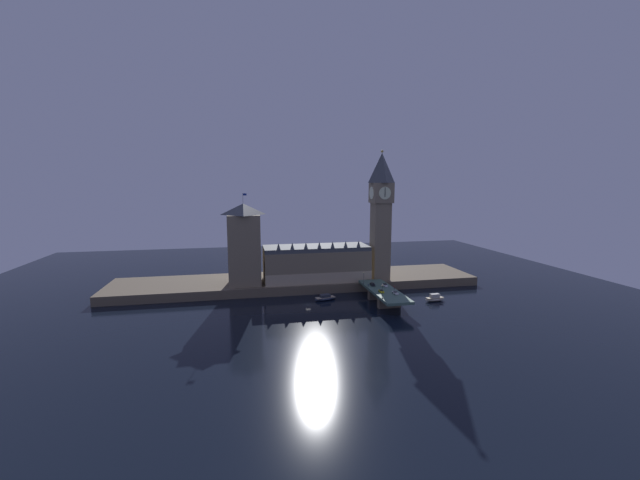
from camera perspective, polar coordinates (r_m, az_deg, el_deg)
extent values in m
plane|color=black|center=(207.74, -1.75, -9.39)|extent=(400.00, 400.00, 0.00)
cube|color=brown|center=(244.10, -3.31, -6.09)|extent=(220.00, 42.00, 5.13)
cube|color=#7F7056|center=(236.67, -0.57, -3.62)|extent=(62.51, 23.54, 18.26)
cube|color=tan|center=(226.60, 0.00, -5.67)|extent=(62.51, 0.20, 6.57)
cube|color=#42474C|center=(234.77, -0.58, -1.15)|extent=(62.51, 21.66, 2.40)
cone|color=#42474C|center=(221.19, -6.06, -0.94)|extent=(2.40, 2.40, 4.02)
cone|color=#42474C|center=(222.04, -4.05, -0.88)|extent=(2.40, 2.40, 4.02)
cone|color=#42474C|center=(223.17, -2.06, -0.82)|extent=(2.40, 2.40, 4.02)
cone|color=#42474C|center=(224.56, -0.09, -0.75)|extent=(2.40, 2.40, 4.02)
cone|color=#42474C|center=(226.21, 1.85, -0.69)|extent=(2.40, 2.40, 4.02)
cone|color=#42474C|center=(228.12, 3.76, -0.63)|extent=(2.40, 2.40, 4.02)
cone|color=#42474C|center=(230.28, 5.63, -0.57)|extent=(2.40, 2.40, 4.02)
cube|color=#7F7056|center=(238.93, 8.75, -0.19)|extent=(10.04, 10.04, 46.30)
cube|color=#7F7056|center=(236.48, 8.91, 6.79)|extent=(11.85, 11.85, 11.77)
cylinder|color=beige|center=(230.82, 9.43, 6.74)|extent=(7.32, 0.25, 7.32)
cylinder|color=beige|center=(242.16, 8.41, 6.83)|extent=(7.32, 0.25, 7.32)
cylinder|color=beige|center=(238.65, 10.28, 6.77)|extent=(0.25, 7.32, 7.32)
cylinder|color=beige|center=(234.45, 7.51, 6.80)|extent=(0.25, 7.32, 7.32)
cube|color=black|center=(230.63, 9.45, 6.88)|extent=(0.36, 0.10, 5.49)
pyramid|color=#42474C|center=(236.58, 8.99, 10.32)|extent=(11.85, 11.85, 17.41)
sphere|color=gold|center=(237.14, 9.04, 12.62)|extent=(1.60, 1.60, 1.60)
cube|color=#7F7056|center=(228.78, -10.96, -1.38)|extent=(17.99, 17.99, 40.28)
pyramid|color=#42474C|center=(226.13, -11.12, 4.44)|extent=(18.35, 18.35, 6.23)
cylinder|color=#99999E|center=(225.82, -11.16, 5.99)|extent=(0.24, 0.24, 6.00)
cube|color=navy|center=(225.76, -10.90, 6.53)|extent=(2.00, 0.08, 1.20)
cube|color=#476656|center=(211.41, 9.27, -7.36)|extent=(13.71, 46.00, 1.40)
cube|color=brown|center=(205.56, 10.01, -8.87)|extent=(11.65, 3.20, 5.74)
cube|color=brown|center=(219.29, 8.54, -7.74)|extent=(11.65, 3.20, 5.74)
cube|color=black|center=(218.74, 7.65, -6.43)|extent=(1.72, 4.63, 0.96)
cube|color=black|center=(218.56, 7.65, -6.25)|extent=(1.41, 2.08, 0.45)
cylinder|color=black|center=(219.88, 7.32, -6.43)|extent=(0.22, 0.64, 0.64)
cylinder|color=black|center=(220.40, 7.72, -6.41)|extent=(0.22, 0.64, 0.64)
cylinder|color=black|center=(217.26, 7.56, -6.62)|extent=(0.22, 0.64, 0.64)
cylinder|color=black|center=(217.78, 7.97, -6.59)|extent=(0.22, 0.64, 0.64)
cube|color=yellow|center=(206.30, 8.90, -7.39)|extent=(1.84, 4.15, 0.72)
cube|color=black|center=(206.15, 8.90, -7.23)|extent=(1.51, 1.87, 0.45)
cylinder|color=black|center=(207.23, 8.55, -7.37)|extent=(0.22, 0.64, 0.64)
cylinder|color=black|center=(207.82, 9.00, -7.34)|extent=(0.22, 0.64, 0.64)
cylinder|color=black|center=(204.90, 8.79, -7.56)|extent=(0.22, 0.64, 0.64)
cylinder|color=black|center=(205.50, 9.26, -7.52)|extent=(0.22, 0.64, 0.64)
cube|color=silver|center=(204.65, 10.91, -7.56)|extent=(1.87, 4.51, 0.80)
cube|color=black|center=(204.48, 10.92, -7.39)|extent=(1.53, 2.03, 0.45)
cylinder|color=black|center=(203.81, 11.29, -7.71)|extent=(0.22, 0.64, 0.64)
cylinder|color=black|center=(203.15, 10.83, -7.75)|extent=(0.22, 0.64, 0.64)
cylinder|color=black|center=(206.29, 10.99, -7.51)|extent=(0.22, 0.64, 0.64)
cylinder|color=black|center=(205.63, 10.53, -7.55)|extent=(0.22, 0.64, 0.64)
cube|color=silver|center=(217.81, 9.44, -6.53)|extent=(1.80, 4.73, 0.94)
cube|color=black|center=(217.64, 9.44, -6.36)|extent=(1.48, 2.13, 0.45)
cylinder|color=black|center=(216.88, 9.78, -6.70)|extent=(0.22, 0.64, 0.64)
cylinder|color=black|center=(216.28, 9.36, -6.73)|extent=(0.22, 0.64, 0.64)
cylinder|color=black|center=(219.52, 9.51, -6.51)|extent=(0.22, 0.64, 0.64)
cylinder|color=black|center=(218.92, 9.09, -6.54)|extent=(0.22, 0.64, 0.64)
cylinder|color=black|center=(213.73, 10.75, -6.91)|extent=(0.28, 0.28, 0.85)
cylinder|color=maroon|center=(213.53, 10.76, -6.71)|extent=(0.38, 0.38, 0.71)
sphere|color=tan|center=(213.41, 10.76, -6.59)|extent=(0.23, 0.23, 0.23)
cylinder|color=black|center=(216.34, 7.03, -6.65)|extent=(0.28, 0.28, 0.81)
cylinder|color=navy|center=(216.15, 7.03, -6.46)|extent=(0.38, 0.38, 0.67)
sphere|color=tan|center=(216.04, 7.03, -6.35)|extent=(0.22, 0.22, 0.22)
cylinder|color=#2D3333|center=(195.73, 9.03, -8.34)|extent=(0.56, 0.56, 0.50)
cylinder|color=#2D3333|center=(194.86, 9.06, -7.46)|extent=(0.18, 0.18, 5.74)
sphere|color=#F9E5A3|center=(193.97, 9.08, -6.49)|extent=(0.60, 0.60, 0.60)
sphere|color=#F9E5A3|center=(193.91, 8.95, -6.60)|extent=(0.44, 0.44, 0.44)
sphere|color=#F9E5A3|center=(194.22, 9.20, -6.58)|extent=(0.44, 0.44, 0.44)
cylinder|color=#2D3333|center=(222.50, 6.37, -6.26)|extent=(0.56, 0.56, 0.50)
cylinder|color=#2D3333|center=(221.77, 6.39, -5.51)|extent=(0.18, 0.18, 5.49)
sphere|color=#F9E5A3|center=(221.01, 6.40, -4.68)|extent=(0.60, 0.60, 0.60)
sphere|color=#F9E5A3|center=(220.96, 6.29, -4.78)|extent=(0.44, 0.44, 0.44)
sphere|color=#F9E5A3|center=(221.23, 6.51, -4.76)|extent=(0.44, 0.44, 0.44)
ellipsoid|color=#1E2842|center=(215.39, 0.76, -8.52)|extent=(12.93, 7.44, 1.59)
cube|color=tan|center=(215.19, 0.76, -8.34)|extent=(11.29, 6.19, 0.24)
cube|color=#2D333D|center=(214.93, 0.76, -8.10)|extent=(6.01, 4.11, 1.59)
ellipsoid|color=#B2A893|center=(222.17, 16.33, -8.28)|extent=(11.34, 5.01, 2.00)
cube|color=tan|center=(221.92, 16.34, -8.06)|extent=(9.95, 4.10, 0.24)
cube|color=#B7B2A8|center=(221.61, 16.36, -7.78)|extent=(5.17, 2.92, 2.00)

